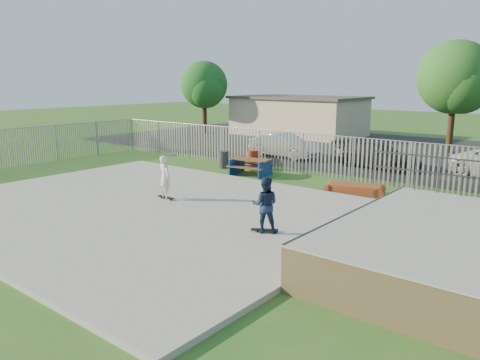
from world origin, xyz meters
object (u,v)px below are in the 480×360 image
Objects in this scene: picnic_table at (251,167)px; trash_bin_grey at (224,159)px; funbox at (355,189)px; tree_mid at (455,78)px; trash_bin_red at (253,160)px; car_silver at (284,145)px; skater_white at (165,177)px; tree_left at (204,85)px; skater_navy at (265,205)px; car_dark at (377,155)px.

trash_bin_grey is (-2.23, 0.58, 0.04)m from picnic_table.
funbox is 0.31× the size of tree_mid.
trash_bin_red is at bearing -116.75° from tree_mid.
picnic_table is at bearing -14.60° from trash_bin_grey.
skater_white reaches higher than car_silver.
skater_white reaches higher than trash_bin_grey.
car_silver is 0.71× the size of tree_left.
picnic_table is at bearing -111.90° from tree_mid.
tree_mid is (19.57, 1.51, 0.55)m from tree_left.
skater_navy is (6.65, -8.11, 0.47)m from trash_bin_red.
skater_white is (14.89, -18.03, -3.13)m from tree_left.
trash_bin_grey is at bearing 155.71° from picnic_table.
picnic_table is at bearing -40.00° from tree_left.
skater_navy reaches higher than funbox.
picnic_table is 18.87m from tree_left.
trash_bin_grey is (-1.45, -0.58, -0.05)m from trash_bin_red.
funbox is at bearing -118.36° from skater_white.
trash_bin_grey is 0.55× the size of skater_navy.
car_silver is at bearing -130.84° from tree_mid.
tree_mid is at bearing -38.82° from car_silver.
tree_left reaches higher than picnic_table.
picnic_table is at bearing -55.97° from trash_bin_red.
skater_white is at bearing -103.47° from tree_mid.
car_dark is at bearing 44.73° from picnic_table.
trash_bin_grey is at bearing -120.73° from tree_mid.
tree_mid reaches higher than trash_bin_grey.
skater_navy is at bearing -43.24° from tree_left.
funbox is at bearing -126.30° from car_silver.
tree_mid is (-0.20, 13.81, 4.45)m from funbox.
skater_white reaches higher than car_dark.
trash_bin_red is at bearing 21.75° from trash_bin_grey.
car_dark is (-1.61, 5.97, 0.50)m from funbox.
trash_bin_grey is at bearing 132.65° from car_dark.
car_silver is at bearing 82.58° from trash_bin_grey.
trash_bin_grey is 0.55× the size of skater_white.
trash_bin_grey reaches higher than picnic_table.
trash_bin_grey is 16.85m from tree_left.
trash_bin_red is at bearing -166.54° from car_silver.
picnic_table is 0.46× the size of car_dark.
picnic_table is 9.12m from skater_navy.
skater_navy is 1.00× the size of skater_white.
car_silver reaches higher than funbox.
skater_navy is (1.89, -12.52, 0.28)m from car_dark.
trash_bin_red is 7.46m from skater_white.
skater_navy is (5.87, -6.95, 0.56)m from picnic_table.
tree_left is (-14.18, 11.90, 3.69)m from picnic_table.
tree_mid reaches higher than funbox.
funbox is 2.39× the size of trash_bin_grey.
skater_navy reaches higher than trash_bin_red.
tree_mid reaches higher than skater_white.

